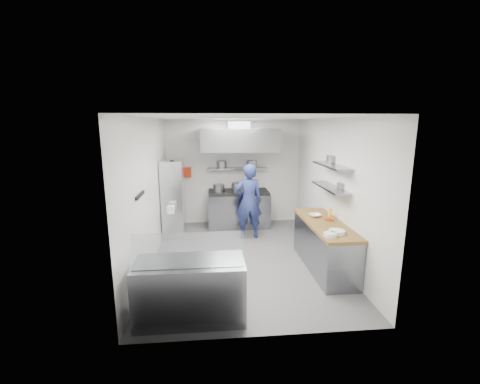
{
  "coord_description": "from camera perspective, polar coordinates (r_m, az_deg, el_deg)",
  "views": [
    {
      "loc": [
        -0.62,
        -6.12,
        2.69
      ],
      "look_at": [
        0.0,
        0.6,
        1.25
      ],
      "focal_mm": 24.0,
      "sensor_mm": 36.0,
      "label": 1
    }
  ],
  "objects": [
    {
      "name": "wire_rack",
      "position": [
        7.96,
        -11.71,
        -1.02
      ],
      "size": [
        0.5,
        0.9,
        1.85
      ],
      "primitive_type": "cube",
      "color": "silver",
      "rests_on": "floor"
    },
    {
      "name": "wall_shelf_lower",
      "position": [
        6.35,
        15.67,
        0.8
      ],
      "size": [
        0.3,
        1.3,
        0.04
      ],
      "primitive_type": "cube",
      "color": "gray",
      "rests_on": "wall_right"
    },
    {
      "name": "rack_bin_b",
      "position": [
        7.71,
        -11.97,
        1.4
      ],
      "size": [
        0.14,
        0.18,
        0.16
      ],
      "primitive_type": "cube",
      "color": "yellow",
      "rests_on": "wire_rack"
    },
    {
      "name": "shelf_pot_a",
      "position": [
        8.55,
        -3.26,
        4.9
      ],
      "size": [
        0.26,
        0.26,
        0.18
      ],
      "primitive_type": "cylinder",
      "color": "slate",
      "rests_on": "over_range_shelf"
    },
    {
      "name": "over_range_shelf",
      "position": [
        8.57,
        -0.41,
        4.2
      ],
      "size": [
        1.6,
        0.3,
        0.04
      ],
      "primitive_type": "cube",
      "color": "gray",
      "rests_on": "wall_back"
    },
    {
      "name": "floor",
      "position": [
        6.71,
        0.48,
        -11.58
      ],
      "size": [
        5.0,
        5.0,
        0.0
      ],
      "primitive_type": "plane",
      "color": "#48484A",
      "rests_on": "ground"
    },
    {
      "name": "plate_stack_a",
      "position": [
        5.6,
        16.82,
        -6.8
      ],
      "size": [
        0.27,
        0.27,
        0.06
      ],
      "primitive_type": "cylinder",
      "color": "white",
      "rests_on": "prep_counter_top"
    },
    {
      "name": "gas_range",
      "position": [
        8.55,
        -0.26,
        -3.15
      ],
      "size": [
        1.6,
        0.8,
        0.9
      ],
      "primitive_type": "cube",
      "color": "gray",
      "rests_on": "floor"
    },
    {
      "name": "prep_counter_base",
      "position": [
        6.33,
        14.71,
        -9.39
      ],
      "size": [
        0.62,
        2.0,
        0.84
      ],
      "primitive_type": "cube",
      "color": "gray",
      "rests_on": "floor"
    },
    {
      "name": "red_firebox",
      "position": [
        8.67,
        -9.41,
        3.47
      ],
      "size": [
        0.22,
        0.1,
        0.26
      ],
      "primitive_type": "cube",
      "color": "red",
      "rests_on": "wall_back"
    },
    {
      "name": "wall_left",
      "position": [
        6.36,
        -15.85,
        -0.11
      ],
      "size": [
        2.8,
        5.0,
        0.02
      ],
      "primitive_type": "cube",
      "rotation": [
        1.57,
        0.0,
        1.57
      ],
      "color": "white",
      "rests_on": "floor"
    },
    {
      "name": "stock_pot_mid",
      "position": [
        8.27,
        -0.24,
        0.82
      ],
      "size": [
        0.37,
        0.37,
        0.24
      ],
      "primitive_type": "cylinder",
      "color": "slate",
      "rests_on": "cooktop"
    },
    {
      "name": "ceiling",
      "position": [
        6.15,
        0.53,
        13.08
      ],
      "size": [
        5.0,
        5.0,
        0.0
      ],
      "primitive_type": "plane",
      "rotation": [
        3.14,
        0.0,
        0.0
      ],
      "color": "silver",
      "rests_on": "wall_back"
    },
    {
      "name": "display_case",
      "position": [
        4.71,
        -8.8,
        -16.85
      ],
      "size": [
        1.5,
        0.7,
        0.85
      ],
      "primitive_type": "cube",
      "color": "gray",
      "rests_on": "floor"
    },
    {
      "name": "wall_back",
      "position": [
        8.74,
        -1.15,
        3.55
      ],
      "size": [
        3.6,
        2.8,
        0.02
      ],
      "primitive_type": "cube",
      "rotation": [
        1.57,
        0.0,
        0.0
      ],
      "color": "white",
      "rests_on": "floor"
    },
    {
      "name": "stock_pot_left",
      "position": [
        8.28,
        -3.78,
        0.67
      ],
      "size": [
        0.3,
        0.3,
        0.2
      ],
      "primitive_type": "cylinder",
      "color": "slate",
      "rests_on": "cooktop"
    },
    {
      "name": "shelf_pot_c",
      "position": [
        6.23,
        17.77,
        1.11
      ],
      "size": [
        0.2,
        0.2,
        0.1
      ],
      "primitive_type": "cylinder",
      "color": "slate",
      "rests_on": "wall_shelf_lower"
    },
    {
      "name": "hood_duct",
      "position": [
        8.3,
        -0.31,
        11.98
      ],
      "size": [
        0.55,
        0.55,
        0.24
      ],
      "primitive_type": "cube",
      "color": "slate",
      "rests_on": "extractor_hood"
    },
    {
      "name": "plate_stack_b",
      "position": [
        5.44,
        15.74,
        -7.3
      ],
      "size": [
        0.22,
        0.22,
        0.06
      ],
      "primitive_type": "cylinder",
      "color": "white",
      "rests_on": "prep_counter_top"
    },
    {
      "name": "squeeze_bottle",
      "position": [
        6.48,
        15.7,
        -3.62
      ],
      "size": [
        0.06,
        0.06,
        0.18
      ],
      "primitive_type": "cylinder",
      "color": "yellow",
      "rests_on": "prep_counter_top"
    },
    {
      "name": "cooktop",
      "position": [
        8.43,
        -0.27,
        0.0
      ],
      "size": [
        1.57,
        0.78,
        0.06
      ],
      "primitive_type": "cube",
      "color": "black",
      "rests_on": "gas_range"
    },
    {
      "name": "shelf_pot_b",
      "position": [
        8.36,
        2.15,
        4.9
      ],
      "size": [
        0.28,
        0.28,
        0.22
      ],
      "primitive_type": "cylinder",
      "color": "slate",
      "rests_on": "over_range_shelf"
    },
    {
      "name": "extractor_hood",
      "position": [
        8.08,
        -0.16,
        9.28
      ],
      "size": [
        1.9,
        1.15,
        0.55
      ],
      "primitive_type": "cube",
      "color": "gray",
      "rests_on": "wall_back"
    },
    {
      "name": "prep_counter_top",
      "position": [
        6.18,
        14.93,
        -5.5
      ],
      "size": [
        0.65,
        2.04,
        0.06
      ],
      "primitive_type": "cube",
      "color": "brown",
      "rests_on": "prep_counter_base"
    },
    {
      "name": "knife_strip",
      "position": [
        5.46,
        -17.35,
        -0.55
      ],
      "size": [
        0.04,
        0.55,
        0.05
      ],
      "primitive_type": "cube",
      "color": "black",
      "rests_on": "wall_left"
    },
    {
      "name": "wall_right",
      "position": [
        6.7,
        16.0,
        0.49
      ],
      "size": [
        2.8,
        5.0,
        0.02
      ],
      "primitive_type": "cube",
      "rotation": [
        1.57,
        0.0,
        -1.57
      ],
      "color": "white",
      "rests_on": "floor"
    },
    {
      "name": "chef",
      "position": [
        7.58,
        1.54,
        -1.69
      ],
      "size": [
        0.68,
        0.47,
        1.78
      ],
      "primitive_type": "imported",
      "rotation": [
        0.0,
        0.0,
        3.2
      ],
      "color": "navy",
      "rests_on": "floor"
    },
    {
      "name": "shelf_pot_d",
      "position": [
        6.62,
        16.1,
        5.69
      ],
      "size": [
        0.23,
        0.23,
        0.14
      ],
      "primitive_type": "cylinder",
      "color": "slate",
      "rests_on": "wall_shelf_upper"
    },
    {
      "name": "wall_front",
      "position": [
        3.89,
        4.26,
        -7.34
      ],
      "size": [
        3.6,
        2.8,
        0.02
      ],
      "primitive_type": "cube",
      "rotation": [
        -1.57,
        0.0,
        0.0
      ],
      "color": "white",
      "rests_on": "floor"
    },
    {
      "name": "display_glass",
      "position": [
        4.32,
        -9.17,
        -10.11
      ],
      "size": [
        1.47,
        0.19,
        0.42
      ],
      "primitive_type": "cube",
      "rotation": [
        -0.38,
        0.0,
        0.0
      ],
      "color": "silver",
      "rests_on": "display_case"
    },
    {
      "name": "rack_bin_a",
      "position": [
        7.39,
        -12.18,
        -3.04
      ],
      "size": [
        0.15,
        0.19,
        0.17
      ],
      "primitive_type": "cube",
      "color": "white",
      "rests_on": "wire_rack"
    },
    {
      "name": "rack_jar",
      "position": [
        7.43,
        -11.93,
        4.91
      ],
      "size": [
        0.1,
        0.1,
        0.18
      ],
      "primitive_type": "cylinder",
      "color": "black",
      "rests_on": "wire_rack"
    },
    {
      "name": "mixing_bowl",
      "position": [
        6.48,
        13.16,
        -4.06
      ],
      "size": [
        0.28,
        0.28,
        0.06
      ],
      "primitive_type": "imported",
      "rotation": [
        0.0,
        0.0,
        0.26
      ],
      "color": "white",
      "rests_on": "prep_counter_top"
    },
    {
      "name": "copper_pan",
      "position": [
        6.29,
        15.57,
        -4.67
      ],
      "size": [
        0.15,
        0.15,
        0.06
      ],
      "primitive_type": "cylinder",
      "color": "#D7623C",
      "rests_on": "prep_counter_top"
    },
    {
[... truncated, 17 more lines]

